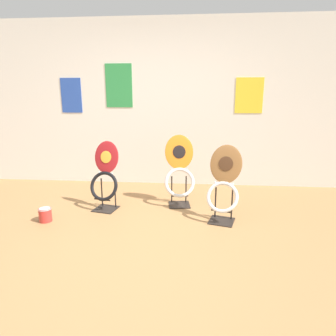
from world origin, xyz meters
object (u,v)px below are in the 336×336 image
object	(u,v)px
toilet_seat_display_crimson_swirl	(105,178)
toilet_seat_display_woodgrain	(224,186)
toilet_seat_display_orange_sun	(179,175)
paint_can	(45,214)

from	to	relation	value
toilet_seat_display_crimson_swirl	toilet_seat_display_woodgrain	xyz separation A→B (m)	(1.48, -0.24, 0.00)
toilet_seat_display_crimson_swirl	toilet_seat_display_orange_sun	distance (m)	0.97
toilet_seat_display_orange_sun	toilet_seat_display_woodgrain	distance (m)	0.71
paint_can	toilet_seat_display_crimson_swirl	bearing A→B (deg)	37.06
toilet_seat_display_orange_sun	toilet_seat_display_woodgrain	size ratio (longest dim) A/B	1.05
toilet_seat_display_crimson_swirl	toilet_seat_display_orange_sun	bearing A→B (deg)	13.95
toilet_seat_display_woodgrain	toilet_seat_display_orange_sun	bearing A→B (deg)	138.95
toilet_seat_display_woodgrain	toilet_seat_display_crimson_swirl	bearing A→B (deg)	170.98
toilet_seat_display_crimson_swirl	paint_can	size ratio (longest dim) A/B	5.36
toilet_seat_display_woodgrain	paint_can	bearing A→B (deg)	-174.00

